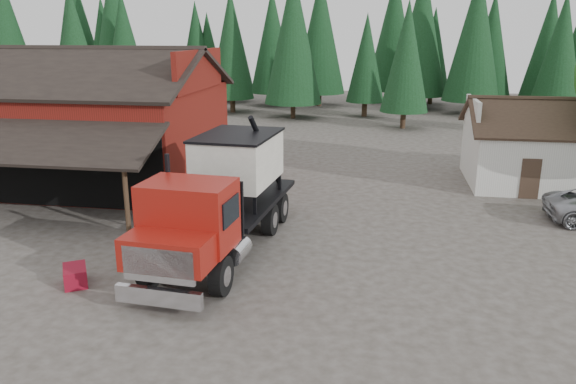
# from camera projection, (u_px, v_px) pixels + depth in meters

# --- Properties ---
(ground) EXTENTS (120.00, 120.00, 0.00)m
(ground) POSITION_uv_depth(u_px,v_px,m) (252.00, 263.00, 19.82)
(ground) COLOR #403B33
(ground) RESTS_ON ground
(red_barn) EXTENTS (12.80, 13.63, 7.18)m
(red_barn) POSITION_uv_depth(u_px,v_px,m) (94.00, 131.00, 30.22)
(red_barn) COLOR maroon
(red_barn) RESTS_ON ground
(farmhouse) EXTENTS (8.60, 6.42, 4.65)m
(farmhouse) POSITION_uv_depth(u_px,v_px,m) (548.00, 154.00, 29.59)
(farmhouse) COLOR silver
(farmhouse) RESTS_ON ground
(conifer_backdrop) EXTENTS (76.00, 16.00, 16.00)m
(conifer_backdrop) POSITION_uv_depth(u_px,v_px,m) (342.00, 108.00, 59.61)
(conifer_backdrop) COLOR black
(conifer_backdrop) RESTS_ON ground
(near_pine_a) EXTENTS (4.40, 4.40, 11.40)m
(near_pine_a) POSITION_uv_depth(u_px,v_px,m) (75.00, 49.00, 48.11)
(near_pine_a) COLOR #382619
(near_pine_a) RESTS_ON ground
(near_pine_b) EXTENTS (3.96, 3.96, 10.40)m
(near_pine_b) POSITION_uv_depth(u_px,v_px,m) (407.00, 56.00, 45.65)
(near_pine_b) COLOR #382619
(near_pine_b) RESTS_ON ground
(near_pine_d) EXTENTS (5.28, 5.28, 13.40)m
(near_pine_d) POSITION_uv_depth(u_px,v_px,m) (293.00, 37.00, 50.63)
(near_pine_d) COLOR #382619
(near_pine_d) RESTS_ON ground
(feed_truck) EXTENTS (3.62, 10.70, 4.74)m
(feed_truck) POSITION_uv_depth(u_px,v_px,m) (223.00, 193.00, 20.39)
(feed_truck) COLOR black
(feed_truck) RESTS_ON ground
(equip_box) EXTENTS (1.17, 1.30, 0.60)m
(equip_box) POSITION_uv_depth(u_px,v_px,m) (75.00, 276.00, 18.10)
(equip_box) COLOR maroon
(equip_box) RESTS_ON ground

